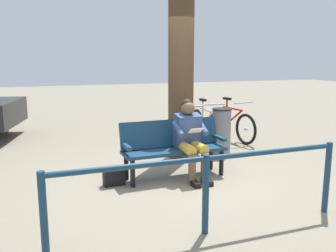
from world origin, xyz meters
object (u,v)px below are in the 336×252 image
bicycle_purple (183,129)px  bench (173,144)px  person_reading (190,135)px  bicycle_silver (205,126)px  bicycle_green (231,124)px  litter_bin (221,131)px  handbag (114,177)px  tree_trunk (181,73)px

bicycle_purple → bench: bearing=-28.8°
person_reading → bicycle_silver: size_ratio=0.72×
bench → bicycle_green: size_ratio=0.96×
bench → litter_bin: (-1.34, -0.92, -0.07)m
handbag → person_reading: bearing=177.6°
litter_bin → bicycle_silver: 0.96m
handbag → tree_trunk: size_ratio=0.10×
person_reading → bicycle_silver: person_reading is taller
bicycle_silver → bicycle_purple: bearing=-69.9°
bicycle_purple → handbag: bearing=-46.6°
bench → bicycle_silver: bearing=-130.0°
litter_bin → bicycle_green: size_ratio=0.52×
bench → litter_bin: 1.63m
bench → litter_bin: litter_bin is taller
handbag → litter_bin: 2.53m
tree_trunk → bicycle_purple: (-0.36, -0.71, -1.19)m
bench → bicycle_purple: bearing=-119.3°
handbag → bench: bearing=-173.4°
tree_trunk → bicycle_green: bearing=-150.3°
litter_bin → tree_trunk: bearing=-5.2°
bicycle_silver → person_reading: bearing=-27.4°
bicycle_green → bicycle_purple: (1.23, 0.19, 0.00)m
person_reading → litter_bin: size_ratio=1.37×
person_reading → handbag: (1.17, -0.05, -0.54)m
bicycle_silver → bench: bearing=-33.9°
person_reading → handbag: 1.29m
litter_bin → bicycle_purple: (0.45, -0.79, -0.08)m
bicycle_green → person_reading: bearing=-49.5°
handbag → tree_trunk: tree_trunk is taller
litter_bin → bench: bearing=34.3°
bicycle_purple → bicycle_green: bearing=97.6°
litter_bin → bicycle_green: (-0.78, -0.98, -0.08)m
litter_bin → person_reading: bearing=43.6°
bicycle_purple → bicycle_silver: bearing=104.5°
handbag → tree_trunk: bearing=-143.5°
bicycle_green → bench: bearing=-54.9°
litter_bin → bicycle_purple: size_ratio=0.52×
tree_trunk → bicycle_silver: 1.75m
person_reading → bicycle_purple: (-0.67, -1.86, -0.31)m
bench → bicycle_green: bicycle_green is taller
bicycle_green → bicycle_purple: same height
bicycle_silver → bicycle_purple: size_ratio=1.00×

